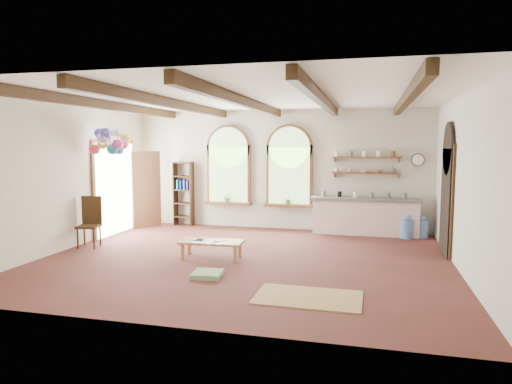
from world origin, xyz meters
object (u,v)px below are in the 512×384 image
(side_chair, at_px, (89,232))
(coffee_table, at_px, (212,243))
(balloon_cluster, at_px, (111,142))
(kitchen_counter, at_px, (365,216))

(side_chair, bearing_deg, coffee_table, -5.87)
(balloon_cluster, bearing_deg, coffee_table, -17.85)
(coffee_table, bearing_deg, kitchen_counter, 47.92)
(coffee_table, relative_size, balloon_cluster, 1.11)
(kitchen_counter, bearing_deg, coffee_table, -132.08)
(kitchen_counter, relative_size, coffee_table, 2.09)
(kitchen_counter, bearing_deg, side_chair, -153.46)
(kitchen_counter, distance_m, coffee_table, 4.42)
(coffee_table, height_order, balloon_cluster, balloon_cluster)
(coffee_table, height_order, side_chair, side_chair)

